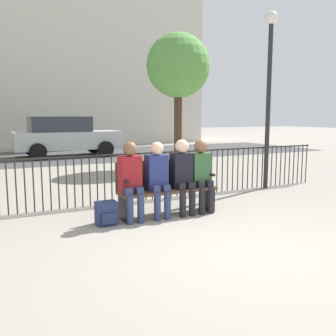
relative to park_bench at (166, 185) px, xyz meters
The scene contains 12 objects.
ground_plane 2.04m from the park_bench, 90.00° to the right, with size 80.00×80.00×0.00m, color gray.
park_bench is the anchor object (origin of this frame).
seated_person_0 0.72m from the park_bench, 169.49° to the right, with size 0.34×0.39×1.26m.
seated_person_1 0.32m from the park_bench, 149.28° to the right, with size 0.34×0.39×1.24m.
seated_person_2 0.36m from the park_bench, 26.60° to the right, with size 0.34×0.39×1.27m.
seated_person_3 0.67m from the park_bench, 11.48° to the right, with size 0.34×0.39×1.25m.
backpack 1.16m from the park_bench, behind, with size 0.31×0.25×0.36m.
fence_railing 1.13m from the park_bench, 90.83° to the left, with size 9.01×0.03×0.95m.
tree_1 6.58m from the park_bench, 59.81° to the left, with size 2.03×2.03×4.24m.
lamp_post 3.86m from the park_bench, 18.52° to the left, with size 0.28×0.28×3.91m.
street_surface 10.03m from the park_bench, 90.00° to the left, with size 24.00×6.00×0.01m.
parked_car_0 9.86m from the park_bench, 87.90° to the left, with size 4.20×1.94×1.62m.
Camera 1 is at (-2.76, -3.57, 1.66)m, focal length 40.00 mm.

